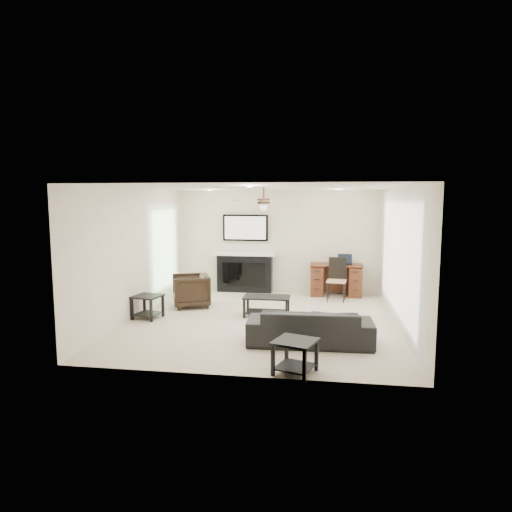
% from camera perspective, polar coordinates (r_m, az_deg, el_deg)
% --- Properties ---
extents(room_shell, '(5.50, 5.54, 2.52)m').
position_cam_1_polar(room_shell, '(8.51, 2.17, 3.05)').
color(room_shell, beige).
rests_on(room_shell, ground).
extents(sofa, '(2.00, 0.85, 0.58)m').
position_cam_1_polar(sofa, '(7.36, 6.75, -8.73)').
color(sofa, black).
rests_on(sofa, ground).
extents(armchair, '(0.98, 0.97, 0.70)m').
position_cam_1_polar(armchair, '(9.84, -8.13, -4.30)').
color(armchair, black).
rests_on(armchair, ground).
extents(coffee_table, '(0.90, 0.50, 0.40)m').
position_cam_1_polar(coffee_table, '(8.99, 1.34, -6.30)').
color(coffee_table, black).
rests_on(coffee_table, ground).
extents(end_table_near, '(0.66, 0.66, 0.45)m').
position_cam_1_polar(end_table_near, '(6.19, 4.91, -12.43)').
color(end_table_near, black).
rests_on(end_table_near, ground).
extents(end_table_left, '(0.59, 0.59, 0.45)m').
position_cam_1_polar(end_table_left, '(9.08, -13.39, -6.21)').
color(end_table_left, black).
rests_on(end_table_left, ground).
extents(fireplace_unit, '(1.52, 0.34, 1.91)m').
position_cam_1_polar(fireplace_unit, '(11.19, -1.43, 0.32)').
color(fireplace_unit, black).
rests_on(fireplace_unit, ground).
extents(desk, '(1.22, 0.56, 0.76)m').
position_cam_1_polar(desk, '(10.99, 9.96, -2.96)').
color(desk, '#3C180F').
rests_on(desk, ground).
extents(desk_chair, '(0.47, 0.49, 0.97)m').
position_cam_1_polar(desk_chair, '(10.43, 10.04, -2.92)').
color(desk_chair, black).
rests_on(desk_chair, ground).
extents(laptop, '(0.33, 0.24, 0.23)m').
position_cam_1_polar(laptop, '(10.90, 11.07, -0.43)').
color(laptop, black).
rests_on(laptop, desk).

